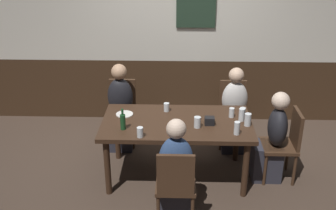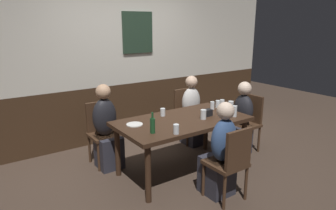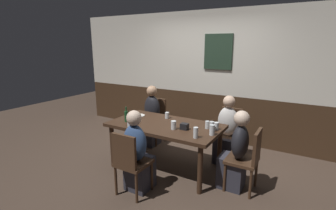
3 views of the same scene
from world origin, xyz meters
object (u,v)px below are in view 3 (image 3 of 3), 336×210
chair_mid_near (130,161)px  dining_table (165,129)px  chair_left_far (155,118)px  beer_bottle_green (126,116)px  pint_glass_pale (216,127)px  tumbler_short (174,126)px  tumbler_water (130,124)px  beer_glass_tall (196,133)px  person_head_east (235,156)px  plate_white_large (139,115)px  person_left_far (151,120)px  chair_right_far (229,131)px  pint_glass_amber (167,116)px  beer_glass_half (212,127)px  chair_head_east (248,157)px  highball_clear (212,131)px  pint_glass_stout (207,125)px  condiment_caddy (184,126)px  person_mid_near (138,157)px  person_right_far (226,134)px

chair_mid_near → dining_table: bearing=90.0°
chair_left_far → beer_bottle_green: bearing=-81.3°
chair_mid_near → pint_glass_pale: (0.78, 1.03, 0.29)m
tumbler_short → tumbler_water: tumbler_short is taller
tumbler_water → beer_glass_tall: beer_glass_tall is taller
chair_left_far → person_head_east: (1.88, -0.88, -0.02)m
plate_white_large → pint_glass_pale: bearing=-0.1°
beer_bottle_green → person_left_far: bearing=100.2°
chair_mid_near → chair_right_far: bearing=66.6°
chair_mid_near → plate_white_large: 1.24m
person_head_east → plate_white_large: person_head_east is taller
pint_glass_pale → beer_bottle_green: (-1.37, -0.37, 0.05)m
person_left_far → pint_glass_amber: 0.83m
dining_table → beer_glass_tall: (0.65, -0.30, 0.14)m
chair_right_far → chair_mid_near: same height
tumbler_short → beer_glass_half: beer_glass_half is taller
beer_bottle_green → chair_left_far: bearing=98.7°
tumbler_water → beer_glass_tall: size_ratio=0.76×
chair_head_east → person_head_east: bearing=180.0°
highball_clear → beer_bottle_green: size_ratio=0.60×
chair_mid_near → highball_clear: (0.80, 0.80, 0.31)m
highball_clear → pint_glass_amber: highball_clear is taller
chair_head_east → tumbler_short: chair_head_east is taller
pint_glass_stout → condiment_caddy: (-0.27, -0.20, -0.00)m
person_mid_near → pint_glass_stout: person_mid_near is taller
person_head_east → beer_glass_tall: person_head_east is taller
person_right_far → highball_clear: (0.04, -0.80, 0.32)m
highball_clear → beer_glass_tall: 0.26m
chair_right_far → highball_clear: 1.01m
beer_glass_half → pint_glass_amber: bearing=165.0°
beer_glass_tall → highball_clear: bearing=55.3°
chair_left_far → pint_glass_amber: (0.64, -0.61, 0.29)m
pint_glass_amber → plate_white_large: 0.51m
beer_glass_half → pint_glass_stout: 0.14m
highball_clear → pint_glass_stout: (-0.16, 0.22, -0.01)m
highball_clear → beer_glass_half: bearing=112.6°
highball_clear → condiment_caddy: bearing=178.2°
person_head_east → condiment_caddy: person_head_east is taller
chair_right_far → condiment_caddy: bearing=-112.3°
chair_left_far → beer_bottle_green: beer_bottle_green is taller
chair_left_far → condiment_caddy: (1.13, -0.95, 0.29)m
chair_right_far → plate_white_large: 1.59m
chair_right_far → pint_glass_stout: size_ratio=7.63×
chair_left_far → beer_bottle_green: size_ratio=3.58×
chair_mid_near → person_mid_near: bearing=90.0°
beer_glass_tall → chair_mid_near: bearing=-138.2°
chair_right_far → highball_clear: highball_clear is taller
chair_head_east → chair_mid_near: 1.56m
highball_clear → tumbler_water: bearing=-165.6°
beer_glass_half → beer_bottle_green: beer_bottle_green is taller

